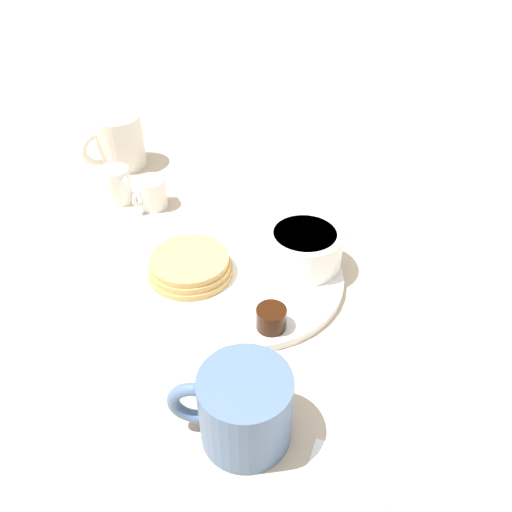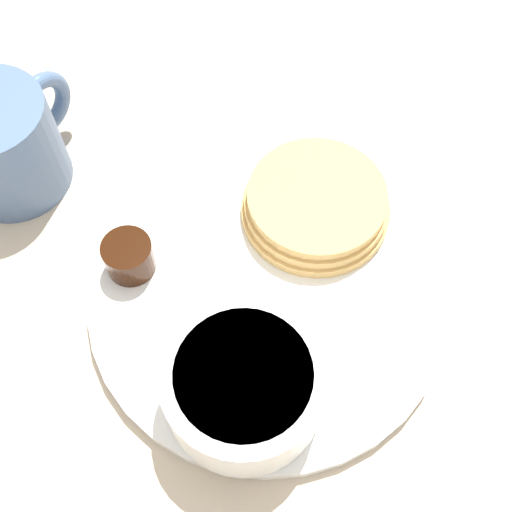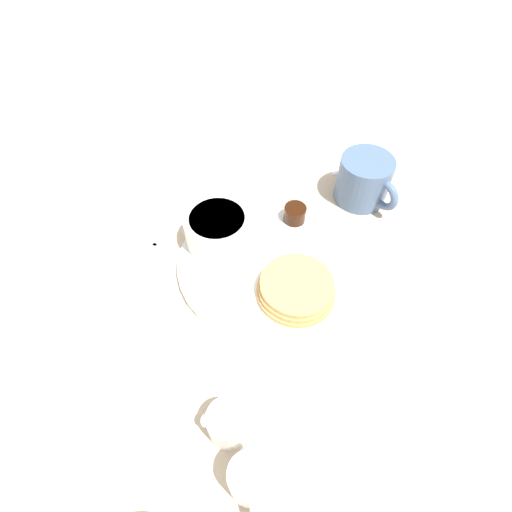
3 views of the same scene
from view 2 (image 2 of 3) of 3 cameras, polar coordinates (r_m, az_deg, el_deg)
ground_plane at (r=0.48m, az=1.00°, el=-3.66°), size 4.00×4.00×0.00m
plate at (r=0.47m, az=1.01°, el=-3.35°), size 0.26×0.26×0.01m
pancake_stack at (r=0.49m, az=5.36°, el=4.65°), size 0.11×0.11×0.03m
bowl at (r=0.41m, az=-1.09°, el=-11.37°), size 0.10×0.10×0.05m
syrup_cup at (r=0.47m, az=-11.23°, el=-0.05°), size 0.04×0.04×0.03m
butter_ramekin at (r=0.42m, az=-3.56°, el=-13.20°), size 0.05×0.05×0.05m
coffee_mug at (r=0.54m, az=-21.55°, el=9.29°), size 0.09×0.12×0.08m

